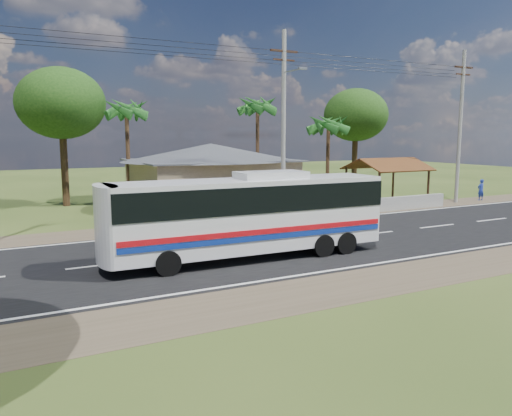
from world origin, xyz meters
The scene contains 14 objects.
ground centered at (0.00, 0.00, 0.00)m, with size 120.00×120.00×0.00m, color #2E4117.
road centered at (0.00, 0.00, 0.01)m, with size 120.00×16.00×0.03m.
house centered at (1.00, 13.00, 2.64)m, with size 12.40×10.00×5.00m.
waiting_shed centered at (13.00, 8.50, 2.73)m, with size 5.20×4.48×3.35m.
concrete_barrier centered at (12.00, 5.60, 0.45)m, with size 7.00×0.30×0.90m, color #9E9E99.
utility_poles centered at (2.67, 6.49, 5.77)m, with size 32.80×2.22×11.00m.
palm_near centered at (9.50, 11.00, 5.71)m, with size 2.80×2.80×6.70m.
palm_mid centered at (6.00, 15.50, 7.16)m, with size 2.80×2.80×8.20m.
palm_far centered at (-4.00, 16.00, 6.68)m, with size 2.80×2.80×7.70m.
tree_behind_house centered at (-8.00, 18.00, 7.12)m, with size 6.00×6.00×9.61m.
tree_behind_shed centered at (16.00, 16.00, 6.68)m, with size 5.60×5.60×9.02m.
coach_bus centered at (-3.32, -1.58, 2.01)m, with size 11.38×2.76×3.51m.
motorcycle centered at (1.24, 4.80, 0.51)m, with size 0.68×1.95×1.03m, color black.
person centered at (20.66, 6.48, 0.82)m, with size 0.60×0.39×1.63m, color #1B3199.
Camera 1 is at (-12.30, -19.26, 4.97)m, focal length 35.00 mm.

